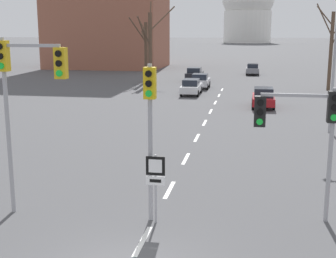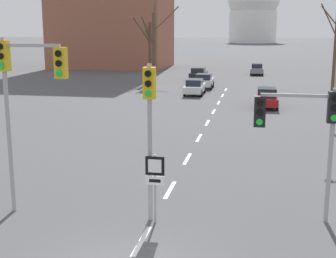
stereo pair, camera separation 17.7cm
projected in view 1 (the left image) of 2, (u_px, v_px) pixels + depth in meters
name	position (u px, v px, depth m)	size (l,w,h in m)	color
lane_stripe_0	(143.00, 241.00, 13.52)	(0.16, 2.00, 0.01)	silver
lane_stripe_1	(169.00, 190.00, 17.85)	(0.16, 2.00, 0.01)	silver
lane_stripe_2	(186.00, 159.00, 22.19)	(0.16, 2.00, 0.01)	silver
lane_stripe_3	(197.00, 138.00, 26.52)	(0.16, 2.00, 0.01)	silver
lane_stripe_4	(205.00, 123.00, 30.86)	(0.16, 2.00, 0.01)	silver
lane_stripe_5	(211.00, 111.00, 35.19)	(0.16, 2.00, 0.01)	silver
lane_stripe_6	(215.00, 102.00, 39.53)	(0.16, 2.00, 0.01)	silver
lane_stripe_7	(219.00, 95.00, 43.86)	(0.16, 2.00, 0.01)	silver
lane_stripe_8	(222.00, 90.00, 48.20)	(0.16, 2.00, 0.01)	silver
traffic_signal_centre_tall	(150.00, 113.00, 14.32)	(0.36, 0.34, 4.99)	#9E9EA3
traffic_signal_near_right	(305.00, 121.00, 14.40)	(2.55, 0.34, 4.27)	#9E9EA3
traffic_signal_near_left	(23.00, 82.00, 14.71)	(2.28, 0.34, 5.76)	#9E9EA3
route_sign_post	(156.00, 177.00, 14.52)	(0.60, 0.08, 2.22)	#9E9EA3
street_lamp_right	(328.00, 42.00, 26.97)	(2.44, 0.36, 8.63)	#9E9EA3
sedan_near_left	(263.00, 98.00, 36.90)	(1.77, 4.15, 1.58)	maroon
sedan_near_right	(200.00, 81.00, 49.08)	(1.88, 3.88, 1.54)	#B7B7BC
sedan_mid_centre	(191.00, 87.00, 44.26)	(1.73, 4.56, 1.49)	silver
sedan_far_left	(253.00, 69.00, 64.30)	(1.77, 4.02, 1.53)	slate
sedan_far_right	(194.00, 74.00, 56.02)	(1.86, 4.26, 1.64)	black
bare_tree_left_near	(145.00, 49.00, 54.71)	(1.69, 3.58, 7.68)	brown
bare_tree_right_near	(331.00, 47.00, 46.68)	(3.63, 1.50, 8.61)	brown
bare_tree_left_far	(151.00, 45.00, 53.31)	(2.83, 4.86, 9.29)	brown
capitol_dome	(248.00, 6.00, 230.78)	(25.96, 25.96, 36.66)	silver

